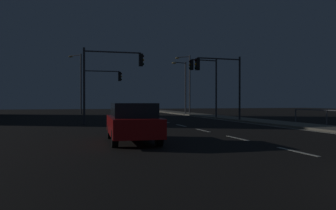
{
  "coord_description": "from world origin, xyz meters",
  "views": [
    {
      "loc": [
        -6.81,
        -3.72,
        1.6
      ],
      "look_at": [
        1.7,
        26.3,
        1.33
      ],
      "focal_mm": 33.96,
      "sensor_mm": 36.0,
      "label": 1
    }
  ],
  "objects_px": {
    "traffic_light_mid_left": "(205,76)",
    "car": "(133,122)",
    "traffic_light_overhead_east": "(220,75)",
    "street_lamp_mid_block": "(187,79)",
    "traffic_light_mid_right": "(111,70)",
    "street_lamp_median": "(79,78)",
    "traffic_light_far_right": "(101,83)",
    "street_lamp_far_end": "(183,82)"
  },
  "relations": [
    {
      "from": "traffic_light_mid_right",
      "to": "traffic_light_mid_left",
      "type": "bearing_deg",
      "value": 26.24
    },
    {
      "from": "traffic_light_far_right",
      "to": "street_lamp_mid_block",
      "type": "relative_size",
      "value": 0.66
    },
    {
      "from": "car",
      "to": "traffic_light_mid_right",
      "type": "distance_m",
      "value": 11.74
    },
    {
      "from": "street_lamp_median",
      "to": "car",
      "type": "bearing_deg",
      "value": -86.41
    },
    {
      "from": "traffic_light_mid_left",
      "to": "street_lamp_far_end",
      "type": "distance_m",
      "value": 10.0
    },
    {
      "from": "traffic_light_mid_left",
      "to": "street_lamp_median",
      "type": "height_order",
      "value": "street_lamp_median"
    },
    {
      "from": "car",
      "to": "street_lamp_median",
      "type": "distance_m",
      "value": 31.55
    },
    {
      "from": "traffic_light_mid_left",
      "to": "car",
      "type": "bearing_deg",
      "value": -121.42
    },
    {
      "from": "traffic_light_overhead_east",
      "to": "street_lamp_far_end",
      "type": "height_order",
      "value": "street_lamp_far_end"
    },
    {
      "from": "traffic_light_far_right",
      "to": "traffic_light_mid_left",
      "type": "bearing_deg",
      "value": -27.08
    },
    {
      "from": "traffic_light_mid_right",
      "to": "street_lamp_mid_block",
      "type": "bearing_deg",
      "value": 53.89
    },
    {
      "from": "car",
      "to": "traffic_light_far_right",
      "type": "distance_m",
      "value": 21.09
    },
    {
      "from": "traffic_light_overhead_east",
      "to": "traffic_light_mid_right",
      "type": "height_order",
      "value": "traffic_light_mid_right"
    },
    {
      "from": "car",
      "to": "traffic_light_mid_left",
      "type": "height_order",
      "value": "traffic_light_mid_left"
    },
    {
      "from": "street_lamp_mid_block",
      "to": "street_lamp_far_end",
      "type": "relative_size",
      "value": 1.16
    },
    {
      "from": "traffic_light_mid_right",
      "to": "street_lamp_far_end",
      "type": "bearing_deg",
      "value": 54.02
    },
    {
      "from": "traffic_light_far_right",
      "to": "traffic_light_mid_left",
      "type": "xyz_separation_m",
      "value": [
        9.58,
        -4.9,
        0.56
      ]
    },
    {
      "from": "street_lamp_median",
      "to": "traffic_light_far_right",
      "type": "bearing_deg",
      "value": -78.2
    },
    {
      "from": "traffic_light_far_right",
      "to": "traffic_light_overhead_east",
      "type": "bearing_deg",
      "value": -46.89
    },
    {
      "from": "traffic_light_far_right",
      "to": "street_lamp_far_end",
      "type": "relative_size",
      "value": 0.77
    },
    {
      "from": "traffic_light_far_right",
      "to": "street_lamp_mid_block",
      "type": "bearing_deg",
      "value": 28.64
    },
    {
      "from": "traffic_light_mid_left",
      "to": "street_lamp_median",
      "type": "bearing_deg",
      "value": 127.63
    },
    {
      "from": "car",
      "to": "traffic_light_overhead_east",
      "type": "xyz_separation_m",
      "value": [
        9.17,
        11.32,
        3.06
      ]
    },
    {
      "from": "traffic_light_overhead_east",
      "to": "traffic_light_mid_left",
      "type": "xyz_separation_m",
      "value": [
        0.61,
        4.68,
        0.27
      ]
    },
    {
      "from": "traffic_light_mid_right",
      "to": "street_lamp_mid_block",
      "type": "height_order",
      "value": "street_lamp_mid_block"
    },
    {
      "from": "traffic_light_overhead_east",
      "to": "traffic_light_mid_left",
      "type": "distance_m",
      "value": 4.73
    },
    {
      "from": "traffic_light_mid_right",
      "to": "traffic_light_far_right",
      "type": "bearing_deg",
      "value": 90.23
    },
    {
      "from": "car",
      "to": "traffic_light_overhead_east",
      "type": "height_order",
      "value": "traffic_light_overhead_east"
    },
    {
      "from": "traffic_light_overhead_east",
      "to": "traffic_light_mid_right",
      "type": "bearing_deg",
      "value": -179.87
    },
    {
      "from": "street_lamp_mid_block",
      "to": "traffic_light_overhead_east",
      "type": "bearing_deg",
      "value": -99.72
    },
    {
      "from": "street_lamp_mid_block",
      "to": "street_lamp_median",
      "type": "distance_m",
      "value": 14.41
    },
    {
      "from": "street_lamp_mid_block",
      "to": "street_lamp_median",
      "type": "relative_size",
      "value": 0.95
    },
    {
      "from": "traffic_light_overhead_east",
      "to": "traffic_light_mid_left",
      "type": "bearing_deg",
      "value": 82.56
    },
    {
      "from": "traffic_light_mid_left",
      "to": "street_lamp_median",
      "type": "xyz_separation_m",
      "value": [
        -11.74,
        15.23,
        0.65
      ]
    },
    {
      "from": "traffic_light_overhead_east",
      "to": "traffic_light_mid_left",
      "type": "relative_size",
      "value": 0.91
    },
    {
      "from": "traffic_light_overhead_east",
      "to": "street_lamp_median",
      "type": "height_order",
      "value": "street_lamp_median"
    },
    {
      "from": "traffic_light_overhead_east",
      "to": "street_lamp_mid_block",
      "type": "xyz_separation_m",
      "value": [
        2.74,
        15.98,
        0.85
      ]
    },
    {
      "from": "traffic_light_far_right",
      "to": "street_lamp_mid_block",
      "type": "xyz_separation_m",
      "value": [
        11.71,
        6.39,
        1.14
      ]
    },
    {
      "from": "traffic_light_overhead_east",
      "to": "street_lamp_mid_block",
      "type": "relative_size",
      "value": 0.69
    },
    {
      "from": "traffic_light_mid_left",
      "to": "street_lamp_median",
      "type": "distance_m",
      "value": 19.24
    },
    {
      "from": "street_lamp_far_end",
      "to": "traffic_light_mid_left",
      "type": "bearing_deg",
      "value": -96.25
    },
    {
      "from": "traffic_light_far_right",
      "to": "traffic_light_mid_right",
      "type": "bearing_deg",
      "value": -89.77
    }
  ]
}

